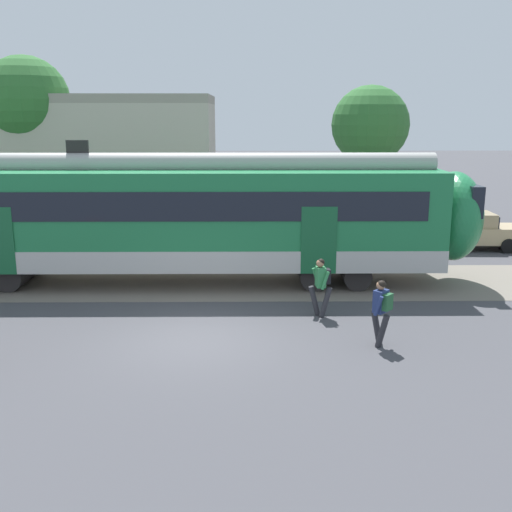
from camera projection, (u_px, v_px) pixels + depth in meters
name	position (u px, v px, depth m)	size (l,w,h in m)	color
ground_plane	(196.00, 340.00, 15.06)	(160.00, 160.00, 0.00)	#424247
pedestrian_green	(321.00, 282.00, 16.62)	(0.67, 0.54, 1.67)	#28282D
pedestrian_navy	(381.00, 307.00, 14.45)	(0.50, 0.68, 1.67)	#28282D
parked_car_tan	(471.00, 231.00, 25.07)	(4.05, 1.86, 1.54)	tan
background_building	(66.00, 164.00, 28.65)	(14.03, 5.00, 9.20)	#B2A899
street_tree_right	(370.00, 125.00, 29.70)	(3.86, 3.86, 6.95)	brown
street_tree_left	(26.00, 100.00, 26.74)	(3.87, 3.87, 8.10)	brown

